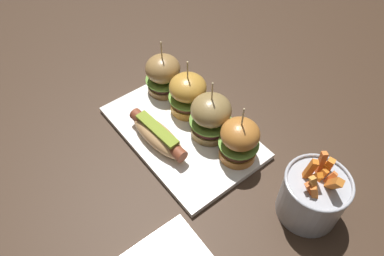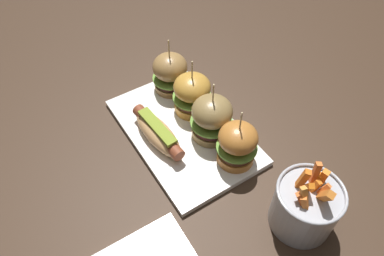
% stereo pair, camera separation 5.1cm
% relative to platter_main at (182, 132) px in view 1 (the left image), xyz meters
% --- Properties ---
extents(ground_plane, '(3.00, 3.00, 0.00)m').
position_rel_platter_main_xyz_m(ground_plane, '(0.00, 0.00, -0.01)').
color(ground_plane, '#382619').
extents(platter_main, '(0.36, 0.23, 0.01)m').
position_rel_platter_main_xyz_m(platter_main, '(0.00, 0.00, 0.00)').
color(platter_main, white).
rests_on(platter_main, ground).
extents(hot_dog, '(0.17, 0.06, 0.05)m').
position_rel_platter_main_xyz_m(hot_dog, '(-0.01, -0.06, 0.03)').
color(hot_dog, tan).
rests_on(hot_dog, platter_main).
extents(slider_far_left, '(0.09, 0.09, 0.14)m').
position_rel_platter_main_xyz_m(slider_far_left, '(-0.14, 0.05, 0.06)').
color(slider_far_left, olive).
rests_on(slider_far_left, platter_main).
extents(slider_center_left, '(0.09, 0.09, 0.14)m').
position_rel_platter_main_xyz_m(slider_center_left, '(-0.04, 0.05, 0.06)').
color(slider_center_left, '#C08934').
rests_on(slider_center_left, platter_main).
extents(slider_center_right, '(0.09, 0.09, 0.15)m').
position_rel_platter_main_xyz_m(slider_center_right, '(0.04, 0.05, 0.06)').
color(slider_center_right, olive).
rests_on(slider_center_right, platter_main).
extents(slider_far_right, '(0.09, 0.09, 0.14)m').
position_rel_platter_main_xyz_m(slider_far_right, '(0.13, 0.05, 0.06)').
color(slider_far_right, '#B36E2D').
rests_on(slider_far_right, platter_main).
extents(fries_bucket, '(0.12, 0.12, 0.15)m').
position_rel_platter_main_xyz_m(fries_bucket, '(0.30, 0.07, 0.05)').
color(fries_bucket, '#A8AAB2').
rests_on(fries_bucket, ground).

